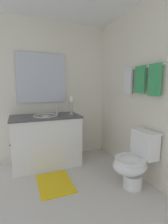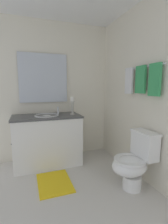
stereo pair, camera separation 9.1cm
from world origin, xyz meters
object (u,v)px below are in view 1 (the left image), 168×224
(vanity_cabinet, at_px, (46,140))
(towel_near_corner, at_px, (155,80))
(towel_bar, at_px, (142,67))
(mirror, at_px, (42,78))
(towel_center, at_px, (140,80))
(candle_holder_tall, at_px, (71,105))
(toilet, at_px, (134,161))
(bath_mat, at_px, (55,183))
(towel_near_vanity, at_px, (128,81))
(sink_basin, at_px, (46,118))

(vanity_cabinet, xyz_separation_m, towel_near_corner, (1.13, 1.15, 0.97))
(towel_bar, distance_m, towel_near_corner, 0.31)
(mirror, distance_m, towel_center, 1.63)
(candle_holder_tall, bearing_deg, towel_near_corner, 32.77)
(toilet, relative_size, towel_near_corner, 1.92)
(towel_bar, xyz_separation_m, towel_near_corner, (0.26, -0.02, -0.18))
(toilet, bearing_deg, mirror, -145.19)
(towel_bar, bearing_deg, bath_mat, -101.89)
(mirror, distance_m, towel_near_vanity, 1.46)
(candle_holder_tall, xyz_separation_m, bath_mat, (0.60, -0.44, -0.99))
(candle_holder_tall, relative_size, toilet, 0.40)
(towel_center, bearing_deg, towel_near_vanity, 180.00)
(mirror, bearing_deg, towel_bar, 45.43)
(vanity_cabinet, relative_size, mirror, 1.32)
(vanity_cabinet, bearing_deg, towel_near_corner, 45.51)
(towel_center, xyz_separation_m, towel_near_corner, (0.26, 0.00, -0.01))
(sink_basin, height_order, towel_bar, towel_bar)
(sink_basin, distance_m, towel_near_vanity, 1.43)
(candle_holder_tall, height_order, towel_near_corner, towel_near_corner)
(candle_holder_tall, distance_m, towel_bar, 1.25)
(vanity_cabinet, height_order, bath_mat, vanity_cabinet)
(vanity_cabinet, distance_m, towel_bar, 1.85)
(vanity_cabinet, height_order, sink_basin, sink_basin)
(mirror, height_order, toilet, mirror)
(toilet, bearing_deg, towel_near_vanity, 156.46)
(toilet, relative_size, towel_bar, 0.96)
(vanity_cabinet, xyz_separation_m, sink_basin, (0.00, 0.00, 0.38))
(mirror, distance_m, bath_mat, 1.71)
(sink_basin, bearing_deg, towel_bar, 53.27)
(towel_center, bearing_deg, vanity_cabinet, -127.13)
(towel_near_vanity, xyz_separation_m, towel_near_corner, (0.52, 0.00, -0.01))
(toilet, xyz_separation_m, bath_mat, (-0.46, -0.95, -0.36))
(sink_basin, height_order, toilet, sink_basin)
(candle_holder_tall, bearing_deg, toilet, 25.67)
(towel_near_corner, bearing_deg, candle_holder_tall, -147.23)
(mirror, xyz_separation_m, toilet, (1.36, 0.95, -1.10))
(towel_near_vanity, bearing_deg, towel_near_corner, 0.00)
(mirror, relative_size, towel_bar, 1.08)
(candle_holder_tall, relative_size, towel_center, 0.83)
(vanity_cabinet, distance_m, mirror, 1.08)
(towel_near_vanity, relative_size, bath_mat, 0.63)
(mirror, distance_m, candle_holder_tall, 0.70)
(towel_near_corner, bearing_deg, towel_near_vanity, 180.00)
(mirror, relative_size, towel_center, 2.30)
(towel_near_corner, bearing_deg, sink_basin, -134.52)
(toilet, bearing_deg, towel_bar, 133.33)
(vanity_cabinet, relative_size, towel_near_corner, 2.85)
(towel_bar, relative_size, towel_near_corner, 1.99)
(vanity_cabinet, xyz_separation_m, towel_bar, (0.87, 1.17, 1.15))
(vanity_cabinet, relative_size, towel_bar, 1.43)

